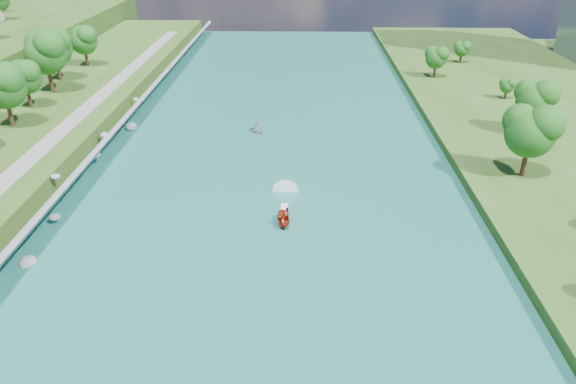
{
  "coord_description": "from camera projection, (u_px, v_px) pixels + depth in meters",
  "views": [
    {
      "loc": [
        4.98,
        -45.4,
        33.75
      ],
      "look_at": [
        3.41,
        17.88,
        2.5
      ],
      "focal_mm": 35.0,
      "sensor_mm": 36.0,
      "label": 1
    }
  ],
  "objects": [
    {
      "name": "raft",
      "position": [
        257.0,
        130.0,
        96.98
      ],
      "size": [
        3.9,
        4.09,
        1.66
      ],
      "rotation": [
        0.0,
        0.0,
        0.64
      ],
      "color": "gray",
      "rests_on": "river_water"
    },
    {
      "name": "riprap_bank",
      "position": [
        64.0,
        189.0,
        73.07
      ],
      "size": [
        4.82,
        236.0,
        4.69
      ],
      "color": "slate",
      "rests_on": "ground"
    },
    {
      "name": "ground",
      "position": [
        249.0,
        294.0,
        55.75
      ],
      "size": [
        260.0,
        260.0,
        0.0
      ],
      "primitive_type": "plane",
      "color": "#2D5119",
      "rests_on": "ground"
    },
    {
      "name": "river_water",
      "position": [
        262.0,
        201.0,
        73.66
      ],
      "size": [
        55.0,
        240.0,
        0.1
      ],
      "primitive_type": "cube",
      "color": "#1A6561",
      "rests_on": "ground"
    },
    {
      "name": "trees_east",
      "position": [
        569.0,
        161.0,
        69.52
      ],
      "size": [
        14.37,
        139.75,
        11.94
      ],
      "color": "#165317",
      "rests_on": "berm_east"
    },
    {
      "name": "riverside_path",
      "position": [
        12.0,
        175.0,
        72.83
      ],
      "size": [
        3.0,
        200.0,
        0.1
      ],
      "primitive_type": "cube",
      "color": "gray",
      "rests_on": "berm_west"
    },
    {
      "name": "motorboat",
      "position": [
        284.0,
        212.0,
        69.6
      ],
      "size": [
        3.6,
        18.66,
        2.04
      ],
      "rotation": [
        0.0,
        0.0,
        3.24
      ],
      "color": "#B0220E",
      "rests_on": "river_water"
    }
  ]
}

